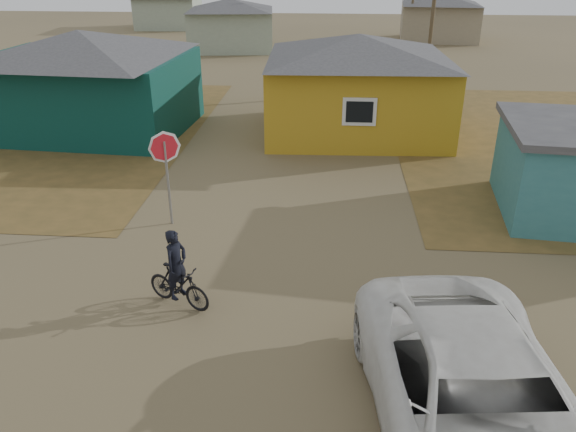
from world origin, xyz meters
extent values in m
plane|color=brown|center=(0.00, 0.00, 0.00)|extent=(120.00, 120.00, 0.00)
cube|color=#09332D|center=(-8.50, 13.50, 1.50)|extent=(8.40, 6.54, 3.00)
pyramid|color=#3B3B3E|center=(-8.50, 13.50, 3.50)|extent=(8.93, 7.08, 1.00)
cube|color=#BD921D|center=(2.50, 14.00, 1.50)|extent=(7.21, 6.24, 3.00)
pyramid|color=#3B3B3E|center=(2.50, 14.00, 3.45)|extent=(7.72, 6.76, 0.90)
cube|color=silver|center=(2.50, 10.97, 1.65)|extent=(1.20, 0.06, 1.00)
cube|color=black|center=(2.50, 10.94, 1.65)|extent=(0.95, 0.04, 0.75)
cube|color=#97A48D|center=(-6.00, 34.00, 1.40)|extent=(6.49, 5.60, 2.80)
pyramid|color=#3B3B3E|center=(-6.00, 34.00, 3.20)|extent=(7.04, 6.15, 0.80)
cube|color=gray|center=(10.00, 40.00, 1.40)|extent=(6.41, 5.50, 2.80)
cube|color=#97A48D|center=(-14.00, 46.00, 1.35)|extent=(5.75, 5.28, 2.70)
cylinder|color=brown|center=(6.50, 22.00, 4.00)|extent=(0.20, 0.20, 8.00)
cylinder|color=gray|center=(-2.79, 4.99, 1.19)|extent=(0.07, 0.07, 2.37)
imported|color=black|center=(-1.58, 1.16, 0.47)|extent=(1.60, 1.05, 0.94)
imported|color=black|center=(-1.58, 1.16, 0.99)|extent=(0.57, 0.66, 1.54)
imported|color=white|center=(3.79, -2.33, 0.89)|extent=(3.59, 6.66, 1.78)
camera|label=1|loc=(1.49, -8.63, 6.90)|focal=35.00mm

